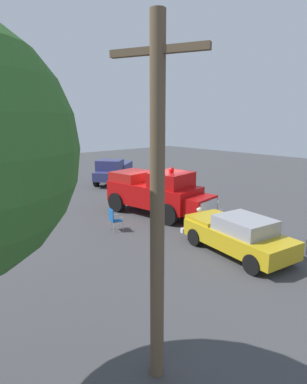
{
  "coord_description": "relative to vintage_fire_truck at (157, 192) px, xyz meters",
  "views": [
    {
      "loc": [
        -12.33,
        11.15,
        4.94
      ],
      "look_at": [
        0.01,
        0.27,
        1.16
      ],
      "focal_mm": 30.16,
      "sensor_mm": 36.0,
      "label": 1
    }
  ],
  "objects": [
    {
      "name": "ground_plane",
      "position": [
        0.22,
        -0.24,
        -1.2
      ],
      "size": [
        60.0,
        60.0,
        0.0
      ],
      "primitive_type": "plane",
      "color": "#424244"
    },
    {
      "name": "parked_pickup",
      "position": [
        8.5,
        -3.11,
        -0.21
      ],
      "size": [
        4.4,
        4.88,
        1.9
      ],
      "color": "black",
      "rests_on": "ground"
    },
    {
      "name": "vintage_fire_truck",
      "position": [
        0.0,
        0.0,
        0.0
      ],
      "size": [
        6.21,
        3.13,
        2.59
      ],
      "color": "black",
      "rests_on": "ground"
    },
    {
      "name": "utility_pole",
      "position": [
        -8.08,
        7.27,
        2.24
      ],
      "size": [
        1.6,
        0.81,
        6.58
      ],
      "color": "brown",
      "rests_on": "ground"
    },
    {
      "name": "classic_hot_rod",
      "position": [
        -5.68,
        1.11,
        -0.45
      ],
      "size": [
        4.6,
        2.51,
        1.46
      ],
      "color": "black",
      "rests_on": "ground"
    },
    {
      "name": "lawn_chair_spare",
      "position": [
        -0.6,
        3.15,
        -0.61
      ],
      "size": [
        0.59,
        0.59,
        1.02
      ],
      "color": "#B7BABF",
      "rests_on": "ground"
    },
    {
      "name": "traffic_cone",
      "position": [
        4.39,
        -1.74,
        -0.89
      ],
      "size": [
        0.4,
        0.4,
        0.64
      ],
      "color": "orange",
      "rests_on": "ground"
    },
    {
      "name": "lawn_chair_by_car",
      "position": [
        3.66,
        -2.32,
        -0.61
      ],
      "size": [
        0.56,
        0.57,
        1.02
      ],
      "color": "#B7BABF",
      "rests_on": "ground"
    }
  ]
}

